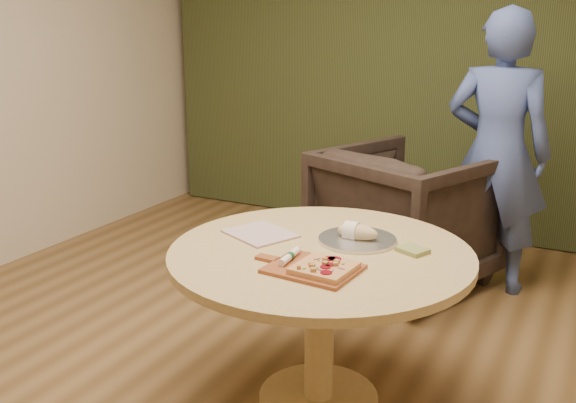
# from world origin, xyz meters

# --- Properties ---
(room_shell) EXTENTS (5.04, 6.04, 2.84)m
(room_shell) POSITION_xyz_m (0.00, 0.00, 1.40)
(room_shell) COLOR brown
(room_shell) RESTS_ON ground
(curtain) EXTENTS (4.80, 0.14, 2.78)m
(curtain) POSITION_xyz_m (0.00, 2.90, 1.40)
(curtain) COLOR #2B3317
(curtain) RESTS_ON ground
(pedestal_table) EXTENTS (1.34, 1.34, 0.75)m
(pedestal_table) POSITION_xyz_m (0.26, 0.17, 0.61)
(pedestal_table) COLOR tan
(pedestal_table) RESTS_ON ground
(pizza_paddle) EXTENTS (0.46, 0.31, 0.01)m
(pizza_paddle) POSITION_xyz_m (0.32, -0.07, 0.76)
(pizza_paddle) COLOR brown
(pizza_paddle) RESTS_ON pedestal_table
(flatbread_pizza) EXTENTS (0.24, 0.24, 0.04)m
(flatbread_pizza) POSITION_xyz_m (0.38, -0.08, 0.78)
(flatbread_pizza) COLOR tan
(flatbread_pizza) RESTS_ON pizza_paddle
(cutlery_roll) EXTENTS (0.04, 0.20, 0.03)m
(cutlery_roll) POSITION_xyz_m (0.21, -0.04, 0.78)
(cutlery_roll) COLOR #F5E7CF
(cutlery_roll) RESTS_ON pizza_paddle
(newspaper) EXTENTS (0.38, 0.35, 0.01)m
(newspaper) POSITION_xyz_m (-0.08, 0.22, 0.76)
(newspaper) COLOR silver
(newspaper) RESTS_ON pedestal_table
(serving_tray) EXTENTS (0.36, 0.36, 0.02)m
(serving_tray) POSITION_xyz_m (0.36, 0.34, 0.76)
(serving_tray) COLOR silver
(serving_tray) RESTS_ON pedestal_table
(bread_roll) EXTENTS (0.19, 0.09, 0.09)m
(bread_roll) POSITION_xyz_m (0.35, 0.34, 0.79)
(bread_roll) COLOR #D1B87F
(bread_roll) RESTS_ON serving_tray
(green_packet) EXTENTS (0.15, 0.14, 0.02)m
(green_packet) POSITION_xyz_m (0.62, 0.32, 0.76)
(green_packet) COLOR olive
(green_packet) RESTS_ON pedestal_table
(armchair) EXTENTS (1.26, 1.22, 1.01)m
(armchair) POSITION_xyz_m (0.17, 1.73, 0.51)
(armchair) COLOR black
(armchair) RESTS_ON ground
(person_standing) EXTENTS (0.66, 0.43, 1.80)m
(person_standing) POSITION_xyz_m (0.69, 1.91, 0.90)
(person_standing) COLOR #3F528C
(person_standing) RESTS_ON ground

